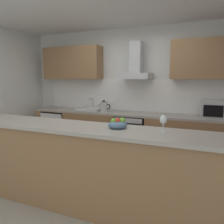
{
  "coord_description": "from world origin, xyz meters",
  "views": [
    {
      "loc": [
        1.49,
        -2.88,
        1.58
      ],
      "look_at": [
        0.04,
        0.46,
        1.05
      ],
      "focal_mm": 37.39,
      "sensor_mm": 36.0,
      "label": 1
    }
  ],
  "objects_px": {
    "microwave": "(217,110)",
    "kettle": "(104,107)",
    "range_hood": "(136,67)",
    "sink": "(90,109)",
    "wine_glass": "(163,120)",
    "fruit_bowl": "(118,124)",
    "refrigerator": "(59,129)",
    "oven": "(133,135)"
  },
  "relations": [
    {
      "from": "kettle",
      "to": "range_hood",
      "type": "bearing_deg",
      "value": 14.79
    },
    {
      "from": "oven",
      "to": "sink",
      "type": "relative_size",
      "value": 1.6
    },
    {
      "from": "refrigerator",
      "to": "fruit_bowl",
      "type": "height_order",
      "value": "fruit_bowl"
    },
    {
      "from": "kettle",
      "to": "fruit_bowl",
      "type": "height_order",
      "value": "kettle"
    },
    {
      "from": "kettle",
      "to": "microwave",
      "type": "bearing_deg",
      "value": 0.16
    },
    {
      "from": "oven",
      "to": "wine_glass",
      "type": "xyz_separation_m",
      "value": [
        0.96,
        -1.87,
        0.68
      ]
    },
    {
      "from": "kettle",
      "to": "oven",
      "type": "bearing_deg",
      "value": 3.12
    },
    {
      "from": "microwave",
      "to": "sink",
      "type": "bearing_deg",
      "value": 179.1
    },
    {
      "from": "kettle",
      "to": "fruit_bowl",
      "type": "distance_m",
      "value": 2.15
    },
    {
      "from": "refrigerator",
      "to": "range_hood",
      "type": "relative_size",
      "value": 1.18
    },
    {
      "from": "range_hood",
      "to": "sink",
      "type": "bearing_deg",
      "value": -173.03
    },
    {
      "from": "sink",
      "to": "kettle",
      "type": "bearing_deg",
      "value": -7.25
    },
    {
      "from": "oven",
      "to": "refrigerator",
      "type": "distance_m",
      "value": 1.77
    },
    {
      "from": "range_hood",
      "to": "wine_glass",
      "type": "bearing_deg",
      "value": -64.45
    },
    {
      "from": "refrigerator",
      "to": "sink",
      "type": "relative_size",
      "value": 1.7
    },
    {
      "from": "sink",
      "to": "fruit_bowl",
      "type": "xyz_separation_m",
      "value": [
        1.42,
        -1.91,
        0.13
      ]
    },
    {
      "from": "oven",
      "to": "microwave",
      "type": "distance_m",
      "value": 1.61
    },
    {
      "from": "oven",
      "to": "range_hood",
      "type": "height_order",
      "value": "range_hood"
    },
    {
      "from": "range_hood",
      "to": "kettle",
      "type": "bearing_deg",
      "value": -165.21
    },
    {
      "from": "range_hood",
      "to": "wine_glass",
      "type": "relative_size",
      "value": 4.05
    },
    {
      "from": "wine_glass",
      "to": "fruit_bowl",
      "type": "bearing_deg",
      "value": -176.86
    },
    {
      "from": "refrigerator",
      "to": "kettle",
      "type": "bearing_deg",
      "value": -1.54
    },
    {
      "from": "fruit_bowl",
      "to": "kettle",
      "type": "bearing_deg",
      "value": 119.75
    },
    {
      "from": "oven",
      "to": "microwave",
      "type": "relative_size",
      "value": 1.6
    },
    {
      "from": "range_hood",
      "to": "oven",
      "type": "bearing_deg",
      "value": -90.0
    },
    {
      "from": "sink",
      "to": "fruit_bowl",
      "type": "height_order",
      "value": "sink"
    },
    {
      "from": "microwave",
      "to": "range_hood",
      "type": "bearing_deg",
      "value": 174.0
    },
    {
      "from": "microwave",
      "to": "sink",
      "type": "distance_m",
      "value": 2.47
    },
    {
      "from": "sink",
      "to": "kettle",
      "type": "distance_m",
      "value": 0.36
    },
    {
      "from": "sink",
      "to": "range_hood",
      "type": "distance_m",
      "value": 1.3
    },
    {
      "from": "oven",
      "to": "fruit_bowl",
      "type": "distance_m",
      "value": 2.04
    },
    {
      "from": "oven",
      "to": "sink",
      "type": "distance_m",
      "value": 1.08
    },
    {
      "from": "fruit_bowl",
      "to": "wine_glass",
      "type": "bearing_deg",
      "value": 3.14
    },
    {
      "from": "refrigerator",
      "to": "microwave",
      "type": "relative_size",
      "value": 1.7
    },
    {
      "from": "microwave",
      "to": "kettle",
      "type": "relative_size",
      "value": 1.73
    },
    {
      "from": "oven",
      "to": "wine_glass",
      "type": "bearing_deg",
      "value": -62.93
    },
    {
      "from": "refrigerator",
      "to": "microwave",
      "type": "bearing_deg",
      "value": -0.44
    },
    {
      "from": "kettle",
      "to": "range_hood",
      "type": "height_order",
      "value": "range_hood"
    },
    {
      "from": "sink",
      "to": "wine_glass",
      "type": "bearing_deg",
      "value": -44.35
    },
    {
      "from": "refrigerator",
      "to": "sink",
      "type": "xyz_separation_m",
      "value": [
        0.8,
        0.01,
        0.5
      ]
    },
    {
      "from": "oven",
      "to": "range_hood",
      "type": "distance_m",
      "value": 1.33
    },
    {
      "from": "microwave",
      "to": "fruit_bowl",
      "type": "relative_size",
      "value": 2.27
    }
  ]
}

